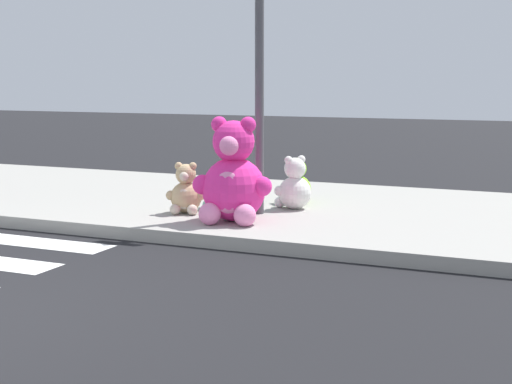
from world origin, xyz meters
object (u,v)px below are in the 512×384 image
sign_pole (259,75)px  plush_tan (186,193)px  plush_white (294,187)px  plush_teal (218,192)px  plush_lime (296,185)px  plush_pink_large (233,180)px

sign_pole → plush_tan: sign_pole is taller
plush_white → plush_teal: bearing=-158.0°
plush_lime → sign_pole: bearing=-97.0°
plush_pink_large → plush_white: (0.35, 1.09, -0.22)m
sign_pole → plush_lime: 1.76m
plush_lime → plush_teal: bearing=-131.8°
plush_pink_large → plush_lime: 1.60m
sign_pole → plush_lime: size_ratio=5.31×
sign_pole → plush_teal: 1.62m
sign_pole → plush_tan: size_ratio=5.03×
plush_pink_large → plush_white: plush_pink_large is taller
plush_teal → plush_pink_large: bearing=-52.7°
sign_pole → plush_white: bearing=62.0°
plush_teal → sign_pole: bearing=-12.3°
plush_white → plush_tan: plush_white is taller
plush_lime → plush_tan: size_ratio=0.95×
plush_pink_large → plush_lime: plush_pink_large is taller
sign_pole → plush_teal: size_ratio=6.02×
sign_pole → plush_pink_large: sign_pole is taller
plush_pink_large → plush_tan: bearing=161.4°
plush_pink_large → plush_lime: bearing=82.5°
plush_pink_large → plush_lime: (0.21, 1.57, -0.25)m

